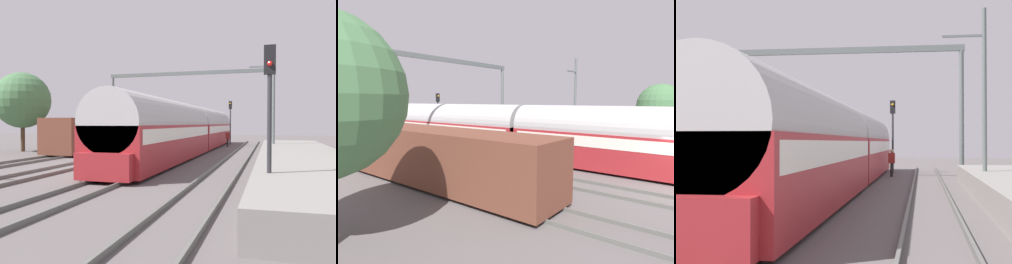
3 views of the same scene
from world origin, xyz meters
TOP-DOWN VIEW (x-y plane):
  - ground at (0.00, 0.00)m, footprint 120.00×120.00m
  - track_far_west at (-6.31, 0.00)m, footprint 1.52×60.00m
  - track_west at (-2.10, 0.00)m, footprint 1.51×60.00m
  - track_east at (2.10, 0.00)m, footprint 1.51×60.00m
  - track_far_east at (6.31, 0.00)m, footprint 1.52×60.00m
  - platform at (10.13, 2.00)m, footprint 4.40×28.00m
  - passenger_train at (2.10, 10.71)m, footprint 2.93×32.85m
  - freight_car at (-6.31, 9.97)m, footprint 2.80×13.00m
  - person_crossing at (4.16, 19.11)m, footprint 0.42×0.27m
  - railway_signal_near at (8.47, -7.01)m, footprint 0.36×0.30m
  - railway_signal_far at (4.02, 22.95)m, footprint 0.36×0.30m
  - catenary_gantry at (0.00, 17.67)m, footprint 17.02×0.28m
  - catenary_pole_east_mid at (8.66, 9.63)m, footprint 1.90×0.20m
  - tree_west_background at (-12.36, 7.80)m, footprint 4.86×4.86m

SIDE VIEW (x-z plane):
  - ground at x=0.00m, z-range 0.00..0.00m
  - track_far_west at x=-6.31m, z-range 0.00..0.16m
  - track_west at x=-2.10m, z-range 0.00..0.16m
  - track_east at x=2.10m, z-range 0.00..0.16m
  - track_far_east at x=6.31m, z-range 0.00..0.16m
  - platform at x=10.13m, z-range 0.00..0.90m
  - person_crossing at x=4.16m, z-range 0.16..1.89m
  - freight_car at x=-6.31m, z-range 0.12..2.82m
  - passenger_train at x=2.10m, z-range 0.06..3.88m
  - railway_signal_near at x=8.47m, z-range 0.69..5.57m
  - railway_signal_far at x=4.02m, z-range 0.71..5.75m
  - catenary_pole_east_mid at x=8.66m, z-range 0.15..8.15m
  - tree_west_background at x=-12.36m, z-range 1.02..7.92m
  - catenary_gantry at x=0.00m, z-range 2.00..9.86m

